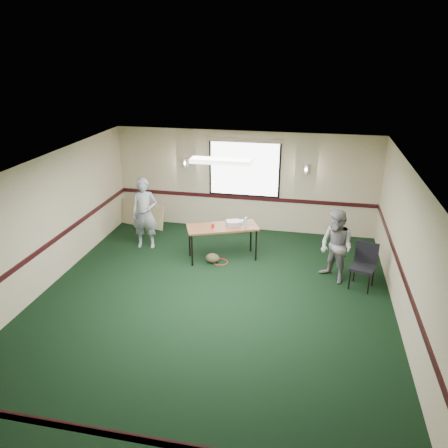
% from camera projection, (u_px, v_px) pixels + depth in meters
% --- Properties ---
extents(ground, '(8.00, 8.00, 0.00)m').
position_uv_depth(ground, '(211.00, 305.00, 8.54)').
color(ground, black).
rests_on(ground, ground).
extents(room_shell, '(8.00, 8.02, 8.00)m').
position_uv_depth(room_shell, '(231.00, 195.00, 9.87)').
color(room_shell, tan).
rests_on(room_shell, ground).
extents(folding_table, '(1.76, 1.22, 0.82)m').
position_uv_depth(folding_table, '(222.00, 229.00, 10.17)').
color(folding_table, '#5B321A').
rests_on(folding_table, ground).
extents(projector, '(0.38, 0.35, 0.10)m').
position_uv_depth(projector, '(233.00, 223.00, 10.20)').
color(projector, '#9898A1').
rests_on(projector, folding_table).
extents(game_console, '(0.19, 0.15, 0.05)m').
position_uv_depth(game_console, '(240.00, 221.00, 10.38)').
color(game_console, silver).
rests_on(game_console, folding_table).
extents(red_cup, '(0.07, 0.07, 0.11)m').
position_uv_depth(red_cup, '(213.00, 226.00, 10.04)').
color(red_cup, '#B31D0B').
rests_on(red_cup, folding_table).
extents(water_bottle, '(0.06, 0.06, 0.21)m').
position_uv_depth(water_bottle, '(246.00, 222.00, 10.14)').
color(water_bottle, '#7BA0CA').
rests_on(water_bottle, folding_table).
extents(duffel_bag, '(0.38, 0.32, 0.23)m').
position_uv_depth(duffel_bag, '(213.00, 258.00, 10.18)').
color(duffel_bag, brown).
rests_on(duffel_bag, ground).
extents(cable_coil, '(0.40, 0.40, 0.02)m').
position_uv_depth(cable_coil, '(220.00, 262.00, 10.24)').
color(cable_coil, red).
rests_on(cable_coil, ground).
extents(folded_table, '(1.38, 0.55, 0.71)m').
position_uv_depth(folded_table, '(142.00, 214.00, 12.20)').
color(folded_table, tan).
rests_on(folded_table, ground).
extents(conference_chair, '(0.59, 0.61, 0.95)m').
position_uv_depth(conference_chair, '(364.00, 262.00, 9.05)').
color(conference_chair, black).
rests_on(conference_chair, ground).
extents(person_left, '(0.71, 0.52, 1.78)m').
position_uv_depth(person_left, '(145.00, 213.00, 10.73)').
color(person_left, '#394C7D').
rests_on(person_left, ground).
extents(person_right, '(0.97, 0.97, 1.58)m').
position_uv_depth(person_right, '(336.00, 247.00, 9.18)').
color(person_right, '#6E8DAC').
rests_on(person_right, ground).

